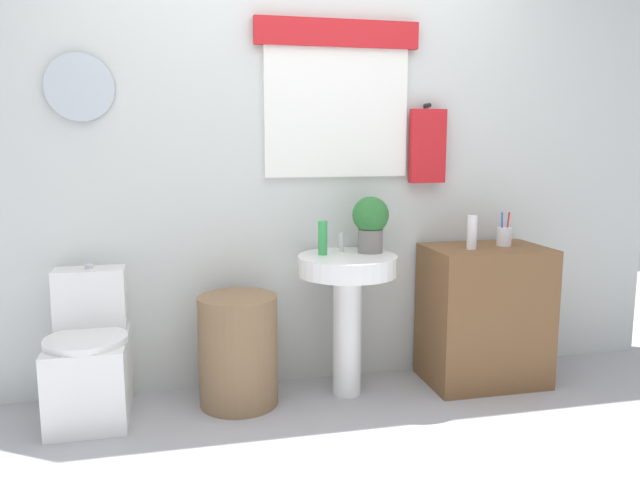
{
  "coord_description": "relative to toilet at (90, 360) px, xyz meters",
  "views": [
    {
      "loc": [
        -0.6,
        -2.17,
        1.33
      ],
      "look_at": [
        0.08,
        0.8,
        0.84
      ],
      "focal_mm": 34.8,
      "sensor_mm": 36.0,
      "label": 1
    }
  ],
  "objects": [
    {
      "name": "toilet",
      "position": [
        0.0,
        0.0,
        0.0
      ],
      "size": [
        0.38,
        0.51,
        0.72
      ],
      "color": "white",
      "rests_on": "ground_plane"
    },
    {
      "name": "toothbrush_cup",
      "position": [
        2.18,
        -0.01,
        0.53
      ],
      "size": [
        0.08,
        0.08,
        0.19
      ],
      "color": "silver",
      "rests_on": "wooden_cabinet"
    },
    {
      "name": "lotion_bottle",
      "position": [
        1.95,
        -0.07,
        0.57
      ],
      "size": [
        0.05,
        0.05,
        0.18
      ],
      "primitive_type": "cylinder",
      "color": "white",
      "rests_on": "wooden_cabinet"
    },
    {
      "name": "wooden_cabinet",
      "position": [
        2.07,
        -0.03,
        0.1
      ],
      "size": [
        0.64,
        0.44,
        0.76
      ],
      "primitive_type": "cube",
      "color": "brown",
      "rests_on": "ground_plane"
    },
    {
      "name": "faucet",
      "position": [
        1.28,
        0.09,
        0.52
      ],
      "size": [
        0.03,
        0.03,
        0.1
      ],
      "primitive_type": "cylinder",
      "color": "silver",
      "rests_on": "pedestal_sink"
    },
    {
      "name": "back_wall",
      "position": [
        1.05,
        0.27,
        1.03
      ],
      "size": [
        4.4,
        0.18,
        2.6
      ],
      "color": "silver",
      "rests_on": "ground_plane"
    },
    {
      "name": "soap_bottle",
      "position": [
        1.16,
        0.02,
        0.56
      ],
      "size": [
        0.05,
        0.05,
        0.18
      ],
      "primitive_type": "cylinder",
      "color": "green",
      "rests_on": "pedestal_sink"
    },
    {
      "name": "pedestal_sink",
      "position": [
        1.28,
        -0.03,
        0.29
      ],
      "size": [
        0.51,
        0.51,
        0.75
      ],
      "color": "white",
      "rests_on": "ground_plane"
    },
    {
      "name": "potted_plant",
      "position": [
        1.42,
        0.03,
        0.64
      ],
      "size": [
        0.19,
        0.19,
        0.3
      ],
      "color": "slate",
      "rests_on": "pedestal_sink"
    },
    {
      "name": "laundry_hamper",
      "position": [
        0.71,
        -0.03,
        0.0
      ],
      "size": [
        0.4,
        0.4,
        0.56
      ],
      "primitive_type": "cylinder",
      "color": "#846647",
      "rests_on": "ground_plane"
    }
  ]
}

